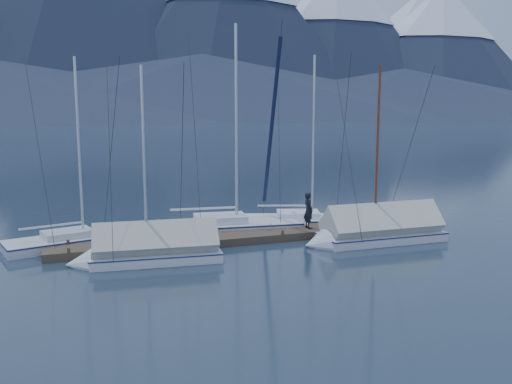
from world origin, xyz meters
The scene contains 10 objects.
ground centered at (0.00, 0.00, 0.00)m, with size 1000.00×1000.00×0.00m, color #14212F.
mountain_range centered at (4.12, 370.45, 58.65)m, with size 877.00×584.00×150.50m.
dock centered at (0.00, 2.00, 0.11)m, with size 18.00×1.50×0.54m.
mooring_posts centered at (-0.50, 2.00, 0.35)m, with size 15.12×1.52×0.35m.
sailboat_open_left centered at (-6.90, 3.96, 0.15)m, with size 6.93×3.50×8.83m.
sailboat_open_mid centered at (0.25, 3.81, 0.19)m, with size 8.28×3.55×10.67m.
sailboat_open_right centered at (4.15, 3.71, 0.16)m, with size 7.27×4.10×9.27m.
sailboat_covered_near centered at (4.71, -0.08, 0.42)m, with size 6.58×2.82×8.49m.
sailboat_covered_far centered at (-5.27, 0.14, 0.40)m, with size 6.01×2.56×8.22m.
person centered at (2.62, 2.07, 1.19)m, with size 0.62×0.40×1.69m, color black.
Camera 1 is at (-8.08, -20.37, 5.93)m, focal length 38.00 mm.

